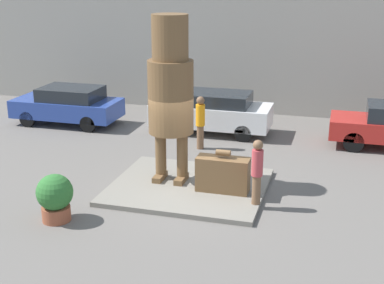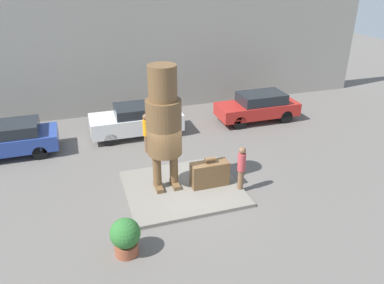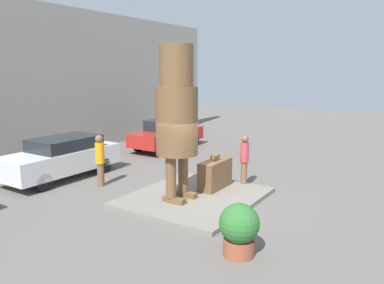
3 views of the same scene
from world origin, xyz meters
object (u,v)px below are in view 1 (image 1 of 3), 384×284
(statue_figure, at_px, (171,86))
(parked_car_white, at_px, (212,111))
(worker_hivis, at_px, (200,120))
(tourist, at_px, (257,169))
(parked_car_blue, at_px, (68,105))
(planter_pot, at_px, (55,197))
(giant_suitcase, at_px, (223,174))

(statue_figure, relative_size, parked_car_white, 1.04)
(parked_car_white, relative_size, worker_hivis, 2.43)
(tourist, xyz_separation_m, worker_hivis, (-2.61, 4.24, -0.07))
(parked_car_blue, bearing_deg, planter_pot, 116.30)
(parked_car_blue, bearing_deg, tourist, 145.38)
(worker_hivis, bearing_deg, parked_car_blue, 165.04)
(statue_figure, distance_m, planter_pot, 4.20)
(parked_car_blue, height_order, worker_hivis, worker_hivis)
(statue_figure, xyz_separation_m, parked_car_white, (-0.10, 5.19, -2.00))
(parked_car_blue, height_order, parked_car_white, parked_car_white)
(tourist, height_order, planter_pot, tourist)
(tourist, height_order, worker_hivis, tourist)
(parked_car_white, distance_m, worker_hivis, 1.96)
(tourist, distance_m, planter_pot, 4.97)
(tourist, bearing_deg, statue_figure, 158.72)
(tourist, relative_size, parked_car_white, 0.39)
(planter_pot, bearing_deg, worker_hivis, 72.94)
(parked_car_white, bearing_deg, planter_pot, 77.28)
(statue_figure, height_order, parked_car_blue, statue_figure)
(worker_hivis, bearing_deg, giant_suitcase, -66.25)
(giant_suitcase, relative_size, tourist, 0.83)
(tourist, distance_m, parked_car_blue, 10.18)
(parked_car_blue, bearing_deg, parked_car_white, -175.88)
(giant_suitcase, bearing_deg, tourist, -30.18)
(giant_suitcase, bearing_deg, planter_pot, -143.73)
(giant_suitcase, height_order, parked_car_white, parked_car_white)
(parked_car_blue, relative_size, worker_hivis, 2.29)
(giant_suitcase, xyz_separation_m, parked_car_white, (-1.68, 5.61, 0.20))
(parked_car_blue, bearing_deg, giant_suitcase, 144.82)
(parked_car_white, bearing_deg, statue_figure, 91.13)
(giant_suitcase, distance_m, parked_car_white, 5.86)
(planter_pot, height_order, worker_hivis, worker_hivis)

